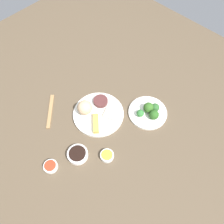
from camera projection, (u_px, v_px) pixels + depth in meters
tabletop at (92, 123)px, 1.22m from camera, size 2.20×2.20×0.02m
main_plate at (98, 114)px, 1.23m from camera, size 0.28×0.28×0.02m
rice_scoop at (85, 108)px, 1.20m from camera, size 0.08×0.08×0.08m
spring_roll at (96, 124)px, 1.18m from camera, size 0.10×0.09×0.02m
crab_rangoon_wonton at (111, 114)px, 1.21m from camera, size 0.10×0.09×0.01m
stir_fry_heap at (101, 101)px, 1.25m from camera, size 0.08×0.08×0.02m
broccoli_plate at (148, 113)px, 1.24m from camera, size 0.21×0.21×0.01m
broccoli_floret_0 at (154, 115)px, 1.19m from camera, size 0.05×0.05×0.05m
broccoli_floret_1 at (140, 113)px, 1.21m from camera, size 0.04×0.04×0.04m
broccoli_floret_2 at (149, 107)px, 1.22m from camera, size 0.06×0.06×0.06m
broccoli_floret_3 at (155, 107)px, 1.22m from camera, size 0.05×0.05×0.05m
soy_sauce_bowl at (78, 154)px, 1.11m from camera, size 0.10×0.10×0.03m
soy_sauce_bowl_liquid at (77, 153)px, 1.09m from camera, size 0.08×0.08×0.00m
sauce_ramekin_hot_mustard at (107, 156)px, 1.11m from camera, size 0.07×0.07×0.02m
sauce_ramekin_hot_mustard_liquid at (107, 155)px, 1.09m from camera, size 0.06×0.06×0.00m
sauce_ramekin_sweet_and_sour at (51, 166)px, 1.08m from camera, size 0.07×0.07×0.02m
sauce_ramekin_sweet_and_sour_liquid at (50, 165)px, 1.07m from camera, size 0.06×0.06×0.00m
chopsticks_pair at (50, 111)px, 1.25m from camera, size 0.17×0.17×0.01m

